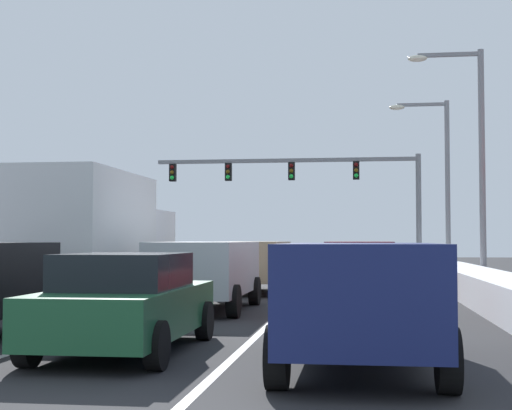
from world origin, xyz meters
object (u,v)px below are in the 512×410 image
(box_truck_left_lane_second, at_px, (95,233))
(traffic_light_gantry, at_px, (316,180))
(sedan_red_right_lane_second, at_px, (347,283))
(sedan_green_center_lane_nearest, at_px, (126,302))
(street_lamp_right_mid, at_px, (472,146))
(suv_tan_center_lane_third, at_px, (254,262))
(suv_silver_center_lane_second, at_px, (206,269))
(street_lamp_right_far, at_px, (439,172))
(suv_maroon_right_lane_third, at_px, (359,263))
(suv_navy_right_lane_nearest, at_px, (361,292))
(sedan_gray_left_lane_third, at_px, (161,267))

(box_truck_left_lane_second, height_order, traffic_light_gantry, traffic_light_gantry)
(sedan_red_right_lane_second, bearing_deg, box_truck_left_lane_second, 164.71)
(sedan_green_center_lane_nearest, height_order, street_lamp_right_mid, street_lamp_right_mid)
(sedan_green_center_lane_nearest, bearing_deg, suv_tan_center_lane_third, 89.42)
(suv_silver_center_lane_second, bearing_deg, sedan_red_right_lane_second, -21.73)
(street_lamp_right_far, bearing_deg, suv_maroon_right_lane_third, -108.04)
(suv_navy_right_lane_nearest, xyz_separation_m, suv_silver_center_lane_second, (-3.72, 7.82, 0.00))
(suv_navy_right_lane_nearest, xyz_separation_m, sedan_green_center_lane_nearest, (-3.55, 0.86, -0.25))
(sedan_green_center_lane_nearest, distance_m, sedan_gray_left_lane_third, 15.61)
(sedan_green_center_lane_nearest, bearing_deg, suv_silver_center_lane_second, 91.38)
(suv_silver_center_lane_second, height_order, traffic_light_gantry, traffic_light_gantry)
(suv_navy_right_lane_nearest, distance_m, street_lamp_right_far, 24.76)
(suv_maroon_right_lane_third, height_order, suv_silver_center_lane_second, same)
(sedan_gray_left_lane_third, bearing_deg, suv_silver_center_lane_second, -68.06)
(sedan_red_right_lane_second, relative_size, street_lamp_right_mid, 0.53)
(box_truck_left_lane_second, relative_size, sedan_gray_left_lane_third, 1.60)
(suv_navy_right_lane_nearest, bearing_deg, traffic_light_gantry, 94.31)
(suv_maroon_right_lane_third, xyz_separation_m, suv_tan_center_lane_third, (-3.40, 0.92, 0.00))
(traffic_light_gantry, distance_m, street_lamp_right_mid, 13.95)
(street_lamp_right_mid, xyz_separation_m, street_lamp_right_far, (-0.40, 7.16, -0.27))
(suv_maroon_right_lane_third, relative_size, traffic_light_gantry, 0.35)
(traffic_light_gantry, bearing_deg, street_lamp_right_far, -42.79)
(suv_maroon_right_lane_third, bearing_deg, street_lamp_right_far, 71.96)
(box_truck_left_lane_second, bearing_deg, suv_navy_right_lane_nearest, -50.78)
(sedan_green_center_lane_nearest, height_order, suv_silver_center_lane_second, suv_silver_center_lane_second)
(sedan_gray_left_lane_third, bearing_deg, street_lamp_right_mid, 5.06)
(sedan_red_right_lane_second, xyz_separation_m, box_truck_left_lane_second, (-6.41, 1.75, 1.14))
(suv_tan_center_lane_third, bearing_deg, suv_silver_center_lane_second, -92.72)
(suv_silver_center_lane_second, xyz_separation_m, street_lamp_right_far, (7.27, 16.39, 3.77))
(suv_navy_right_lane_nearest, xyz_separation_m, street_lamp_right_far, (3.55, 24.21, 3.77))
(suv_tan_center_lane_third, height_order, traffic_light_gantry, traffic_light_gantry)
(suv_tan_center_lane_third, relative_size, street_lamp_right_mid, 0.58)
(suv_maroon_right_lane_third, relative_size, street_lamp_right_mid, 0.58)
(suv_maroon_right_lane_third, bearing_deg, suv_silver_center_lane_second, -124.27)
(suv_maroon_right_lane_third, bearing_deg, sedan_gray_left_lane_third, 158.16)
(suv_navy_right_lane_nearest, distance_m, traffic_light_gantry, 29.90)
(sedan_red_right_lane_second, xyz_separation_m, street_lamp_right_mid, (4.23, 10.60, 4.29))
(sedan_green_center_lane_nearest, xyz_separation_m, box_truck_left_lane_second, (-3.15, 7.34, 1.14))
(suv_navy_right_lane_nearest, distance_m, box_truck_left_lane_second, 10.63)
(street_lamp_right_mid, bearing_deg, sedan_red_right_lane_second, -111.78)
(sedan_green_center_lane_nearest, bearing_deg, sedan_red_right_lane_second, 59.70)
(street_lamp_right_mid, bearing_deg, box_truck_left_lane_second, -140.28)
(sedan_red_right_lane_second, bearing_deg, street_lamp_right_far, 77.80)
(sedan_green_center_lane_nearest, bearing_deg, street_lamp_right_far, 73.08)
(box_truck_left_lane_second, height_order, street_lamp_right_far, street_lamp_right_far)
(traffic_light_gantry, bearing_deg, sedan_gray_left_lane_third, -109.65)
(sedan_red_right_lane_second, distance_m, box_truck_left_lane_second, 6.75)
(sedan_gray_left_lane_third, bearing_deg, suv_maroon_right_lane_third, -21.84)
(suv_silver_center_lane_second, xyz_separation_m, traffic_light_gantry, (1.49, 21.74, 3.87))
(suv_navy_right_lane_nearest, distance_m, sedan_red_right_lane_second, 6.46)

